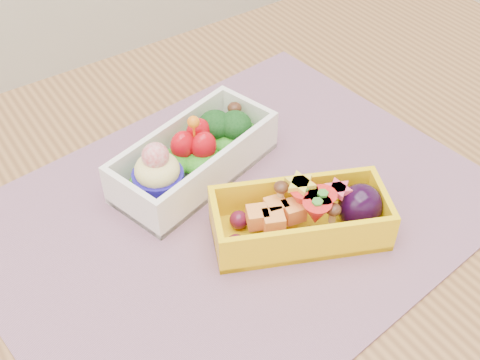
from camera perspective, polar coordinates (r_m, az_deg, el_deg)
table at (r=0.71m, az=1.31°, el=-10.65°), size 1.20×0.80×0.75m
placemat at (r=0.65m, az=-0.30°, el=-2.97°), size 0.56×0.46×0.00m
bento_white at (r=0.68m, az=-4.39°, el=2.23°), size 0.21×0.14×0.08m
bento_yellow at (r=0.61m, az=6.06°, el=-3.44°), size 0.19×0.14×0.06m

